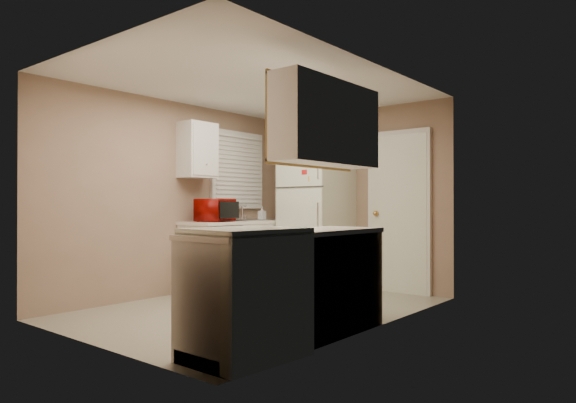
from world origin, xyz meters
The scene contains 19 objects.
floor centered at (0.00, 0.00, 0.00)m, with size 3.80×3.80×0.00m, color #B4B097.
ceiling centered at (0.00, 0.00, 2.40)m, with size 3.80×3.80×0.00m, color white.
wall_left centered at (-1.40, 0.00, 1.20)m, with size 3.80×3.80×0.00m, color #9B7D66.
wall_right centered at (1.40, 0.00, 1.20)m, with size 3.80×3.80×0.00m, color #9B7D66.
wall_back centered at (0.00, 1.90, 1.20)m, with size 2.80×2.80×0.00m, color #9B7D66.
wall_front centered at (0.00, -1.90, 1.20)m, with size 2.80×2.80×0.00m, color #9B7D66.
left_counter centered at (-1.10, 0.90, 0.45)m, with size 0.60×1.80×0.90m, color silver.
dishwasher centered at (-0.81, 0.30, 0.49)m, with size 0.03×0.58×0.72m, color black.
sink centered at (-1.10, 1.05, 0.86)m, with size 0.54×0.74×0.16m, color gray.
microwave centered at (-1.07, 0.36, 1.05)m, with size 0.29×0.52×0.34m, color #920803.
soap_bottle centered at (-1.12, 1.29, 1.00)m, with size 0.08×0.09×0.19m, color white.
window_blinds centered at (-1.36, 1.05, 1.60)m, with size 0.10×0.98×1.08m, color silver.
upper_cabinet_left centered at (-1.25, 0.22, 1.80)m, with size 0.30×0.45×0.70m, color silver.
refrigerator centered at (-0.37, 1.57, 0.97)m, with size 0.80×0.78×1.95m, color silver.
cabinet_over_fridge centered at (-0.40, 1.75, 2.00)m, with size 0.70×0.30×0.40m, color silver.
interior_door centered at (0.70, 1.86, 1.02)m, with size 0.86×0.06×2.08m, color silver.
right_counter centered at (1.10, -0.80, 0.45)m, with size 0.60×2.00×0.90m, color silver.
stove centered at (1.14, -1.38, 0.48)m, with size 0.64×0.78×0.95m, color silver.
upper_cabinet_right centered at (1.25, -0.50, 1.80)m, with size 0.30×1.20×0.70m, color silver.
Camera 1 is at (3.74, -4.06, 1.11)m, focal length 32.00 mm.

